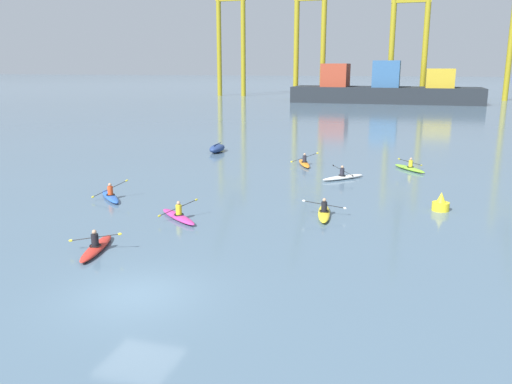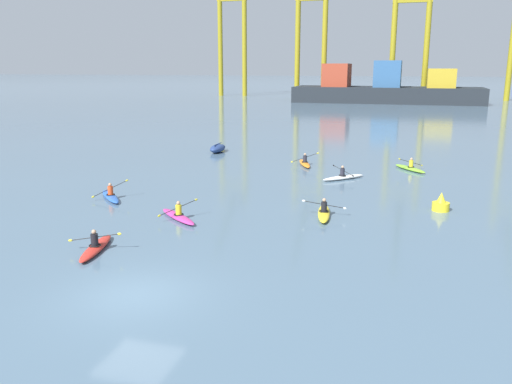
{
  "view_description": "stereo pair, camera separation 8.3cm",
  "coord_description": "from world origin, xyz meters",
  "px_view_note": "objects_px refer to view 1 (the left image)",
  "views": [
    {
      "loc": [
        8.39,
        -14.44,
        7.47
      ],
      "look_at": [
        0.4,
        12.9,
        0.6
      ],
      "focal_mm": 36.73,
      "sensor_mm": 36.0,
      "label": 1
    },
    {
      "loc": [
        8.47,
        -14.42,
        7.47
      ],
      "look_at": [
        0.4,
        12.9,
        0.6
      ],
      "focal_mm": 36.73,
      "sensor_mm": 36.0,
      "label": 2
    }
  ],
  "objects_px": {
    "kayak_orange": "(304,163)",
    "kayak_white": "(343,177)",
    "kayak_magenta": "(178,216)",
    "channel_buoy": "(441,204)",
    "gantry_crane_west_mid": "(310,18)",
    "kayak_blue": "(110,196)",
    "kayak_yellow": "(324,213)",
    "container_barge": "(384,89)",
    "gantry_crane_east_mid": "(410,19)",
    "kayak_lime": "(410,168)",
    "kayak_red": "(96,247)",
    "capsized_dinghy": "(217,148)",
    "gantry_crane_west": "(230,19)"
  },
  "relations": [
    {
      "from": "kayak_orange",
      "to": "kayak_white",
      "type": "xyz_separation_m",
      "value": [
        3.53,
        -4.36,
        -0.0
      ]
    },
    {
      "from": "kayak_magenta",
      "to": "channel_buoy",
      "type": "bearing_deg",
      "value": 23.06
    },
    {
      "from": "gantry_crane_west_mid",
      "to": "kayak_blue",
      "type": "xyz_separation_m",
      "value": [
        6.69,
        -95.78,
        -17.76
      ]
    },
    {
      "from": "kayak_orange",
      "to": "kayak_blue",
      "type": "bearing_deg",
      "value": -122.72
    },
    {
      "from": "kayak_orange",
      "to": "kayak_yellow",
      "type": "relative_size",
      "value": 0.98
    },
    {
      "from": "channel_buoy",
      "to": "container_barge",
      "type": "bearing_deg",
      "value": 94.88
    },
    {
      "from": "gantry_crane_east_mid",
      "to": "kayak_lime",
      "type": "bearing_deg",
      "value": -88.92
    },
    {
      "from": "channel_buoy",
      "to": "kayak_magenta",
      "type": "xyz_separation_m",
      "value": [
        -12.69,
        -5.4,
        -0.19
      ]
    },
    {
      "from": "kayak_red",
      "to": "kayak_blue",
      "type": "relative_size",
      "value": 1.19
    },
    {
      "from": "capsized_dinghy",
      "to": "kayak_lime",
      "type": "xyz_separation_m",
      "value": [
        16.51,
        -3.78,
        -0.18
      ]
    },
    {
      "from": "kayak_blue",
      "to": "kayak_red",
      "type": "bearing_deg",
      "value": -62.13
    },
    {
      "from": "kayak_orange",
      "to": "kayak_magenta",
      "type": "xyz_separation_m",
      "value": [
        -3.2,
        -16.25,
        0.0
      ]
    },
    {
      "from": "container_barge",
      "to": "channel_buoy",
      "type": "relative_size",
      "value": 38.32
    },
    {
      "from": "channel_buoy",
      "to": "kayak_lime",
      "type": "relative_size",
      "value": 0.33
    },
    {
      "from": "kayak_lime",
      "to": "gantry_crane_west_mid",
      "type": "bearing_deg",
      "value": 105.81
    },
    {
      "from": "gantry_crane_west_mid",
      "to": "kayak_yellow",
      "type": "xyz_separation_m",
      "value": [
        19.1,
        -95.82,
        -17.76
      ]
    },
    {
      "from": "capsized_dinghy",
      "to": "kayak_orange",
      "type": "xyz_separation_m",
      "value": [
        8.66,
        -3.97,
        -0.18
      ]
    },
    {
      "from": "channel_buoy",
      "to": "kayak_yellow",
      "type": "height_order",
      "value": "channel_buoy"
    },
    {
      "from": "container_barge",
      "to": "gantry_crane_west",
      "type": "distance_m",
      "value": 45.06
    },
    {
      "from": "kayak_white",
      "to": "gantry_crane_west",
      "type": "bearing_deg",
      "value": 113.22
    },
    {
      "from": "gantry_crane_west",
      "to": "channel_buoy",
      "type": "height_order",
      "value": "gantry_crane_west"
    },
    {
      "from": "capsized_dinghy",
      "to": "kayak_red",
      "type": "relative_size",
      "value": 0.76
    },
    {
      "from": "kayak_magenta",
      "to": "kayak_red",
      "type": "xyz_separation_m",
      "value": [
        -1.32,
        -5.22,
        -0.0
      ]
    },
    {
      "from": "gantry_crane_west_mid",
      "to": "kayak_orange",
      "type": "relative_size",
      "value": 10.71
    },
    {
      "from": "capsized_dinghy",
      "to": "kayak_red",
      "type": "height_order",
      "value": "kayak_red"
    },
    {
      "from": "kayak_blue",
      "to": "kayak_white",
      "type": "height_order",
      "value": "kayak_blue"
    },
    {
      "from": "container_barge",
      "to": "capsized_dinghy",
      "type": "height_order",
      "value": "container_barge"
    },
    {
      "from": "kayak_orange",
      "to": "kayak_lime",
      "type": "relative_size",
      "value": 1.11
    },
    {
      "from": "gantry_crane_west",
      "to": "kayak_yellow",
      "type": "bearing_deg",
      "value": -68.56
    },
    {
      "from": "kayak_blue",
      "to": "channel_buoy",
      "type": "bearing_deg",
      "value": 8.45
    },
    {
      "from": "channel_buoy",
      "to": "kayak_orange",
      "type": "distance_m",
      "value": 14.41
    },
    {
      "from": "kayak_red",
      "to": "gantry_crane_west",
      "type": "bearing_deg",
      "value": 106.24
    },
    {
      "from": "kayak_magenta",
      "to": "kayak_red",
      "type": "relative_size",
      "value": 0.87
    },
    {
      "from": "channel_buoy",
      "to": "kayak_white",
      "type": "height_order",
      "value": "channel_buoy"
    },
    {
      "from": "kayak_magenta",
      "to": "kayak_white",
      "type": "distance_m",
      "value": 13.66
    },
    {
      "from": "channel_buoy",
      "to": "kayak_yellow",
      "type": "xyz_separation_m",
      "value": [
        -5.78,
        -2.74,
        -0.19
      ]
    },
    {
      "from": "gantry_crane_west",
      "to": "kayak_red",
      "type": "relative_size",
      "value": 11.49
    },
    {
      "from": "capsized_dinghy",
      "to": "kayak_red",
      "type": "distance_m",
      "value": 25.77
    },
    {
      "from": "kayak_blue",
      "to": "kayak_white",
      "type": "xyz_separation_m",
      "value": [
        12.23,
        9.18,
        -0.0
      ]
    },
    {
      "from": "gantry_crane_west",
      "to": "kayak_yellow",
      "type": "relative_size",
      "value": 11.48
    },
    {
      "from": "container_barge",
      "to": "kayak_orange",
      "type": "height_order",
      "value": "container_barge"
    },
    {
      "from": "capsized_dinghy",
      "to": "kayak_white",
      "type": "distance_m",
      "value": 14.77
    },
    {
      "from": "kayak_magenta",
      "to": "kayak_red",
      "type": "distance_m",
      "value": 5.38
    },
    {
      "from": "gantry_crane_east_mid",
      "to": "channel_buoy",
      "type": "distance_m",
      "value": 92.79
    },
    {
      "from": "gantry_crane_east_mid",
      "to": "kayak_white",
      "type": "relative_size",
      "value": 12.56
    },
    {
      "from": "gantry_crane_west_mid",
      "to": "capsized_dinghy",
      "type": "distance_m",
      "value": 80.5
    },
    {
      "from": "kayak_orange",
      "to": "gantry_crane_west",
      "type": "bearing_deg",
      "value": 112.33
    },
    {
      "from": "channel_buoy",
      "to": "kayak_lime",
      "type": "height_order",
      "value": "channel_buoy"
    },
    {
      "from": "kayak_lime",
      "to": "gantry_crane_east_mid",
      "type": "bearing_deg",
      "value": 91.08
    },
    {
      "from": "kayak_white",
      "to": "gantry_crane_west_mid",
      "type": "bearing_deg",
      "value": 102.32
    }
  ]
}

